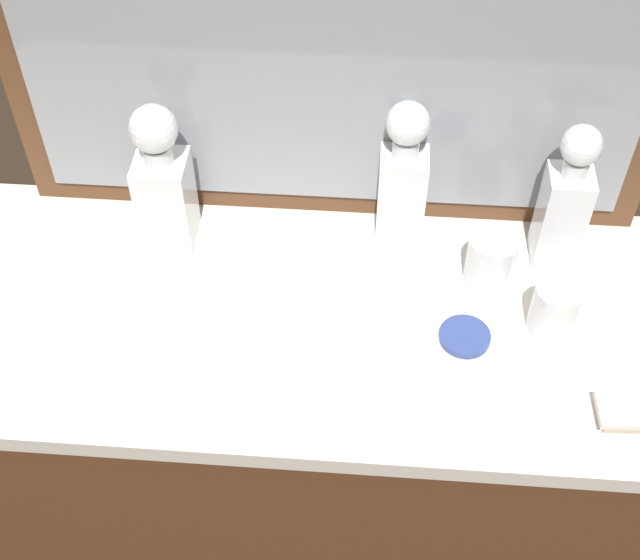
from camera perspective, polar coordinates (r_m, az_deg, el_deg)
The scene contains 9 objects.
ground_plane at distance 2.13m, azimuth 0.00°, elevation -17.64°, with size 6.00×6.00×0.00m, color #2D2319.
dresser at distance 1.73m, azimuth 0.00°, elevation -11.62°, with size 1.40×0.52×0.89m.
dresser_mirror at distance 1.31m, azimuth 0.83°, elevation 16.38°, with size 1.04×0.03×0.72m.
crystal_decanter_front at distance 1.42m, azimuth 5.46°, elevation 6.36°, with size 0.08×0.08×0.26m.
crystal_decanter_left at distance 1.43m, azimuth -10.27°, elevation 5.96°, with size 0.08×0.08×0.27m.
crystal_decanter_rear at distance 1.43m, azimuth 15.78°, elevation 4.58°, with size 0.07×0.07×0.27m.
crystal_tumbler_rear at distance 1.41m, azimuth 11.18°, elevation 1.25°, with size 0.08×0.08×0.09m.
crystal_tumbler_left at distance 1.36m, azimuth 15.23°, elevation -2.08°, with size 0.07×0.07×0.09m.
porcelain_dish at distance 1.35m, azimuth 9.54°, elevation -3.71°, with size 0.08×0.08×0.01m.
Camera 1 is at (0.06, -0.86, 1.95)m, focal length 48.43 mm.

